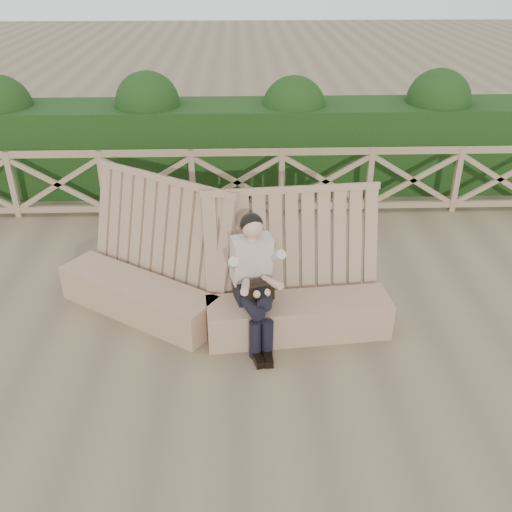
{
  "coord_description": "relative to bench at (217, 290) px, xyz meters",
  "views": [
    {
      "loc": [
        0.03,
        -5.1,
        3.94
      ],
      "look_at": [
        0.21,
        0.4,
        0.9
      ],
      "focal_mm": 40.0,
      "sensor_mm": 36.0,
      "label": 1
    }
  ],
  "objects": [
    {
      "name": "ground",
      "position": [
        0.24,
        -0.51,
        -0.39
      ],
      "size": [
        60.0,
        60.0,
        0.0
      ],
      "primitive_type": "plane",
      "color": "brown",
      "rests_on": "ground"
    },
    {
      "name": "bench",
      "position": [
        0.0,
        0.0,
        0.0
      ],
      "size": [
        3.91,
        1.81,
        1.57
      ],
      "rotation": [
        0.0,
        0.0,
        -0.34
      ],
      "color": "#9C7659",
      "rests_on": "ground"
    },
    {
      "name": "woman",
      "position": [
        0.42,
        -0.34,
        0.38
      ],
      "size": [
        0.52,
        0.95,
        1.47
      ],
      "rotation": [
        0.0,
        0.0,
        0.26
      ],
      "color": "black",
      "rests_on": "ground"
    },
    {
      "name": "guardrail",
      "position": [
        0.24,
        2.99,
        0.16
      ],
      "size": [
        10.1,
        0.09,
        1.1
      ],
      "color": "#917954",
      "rests_on": "ground"
    },
    {
      "name": "hedge",
      "position": [
        0.24,
        4.19,
        0.36
      ],
      "size": [
        12.0,
        1.2,
        1.5
      ],
      "primitive_type": "cube",
      "color": "black",
      "rests_on": "ground"
    }
  ]
}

